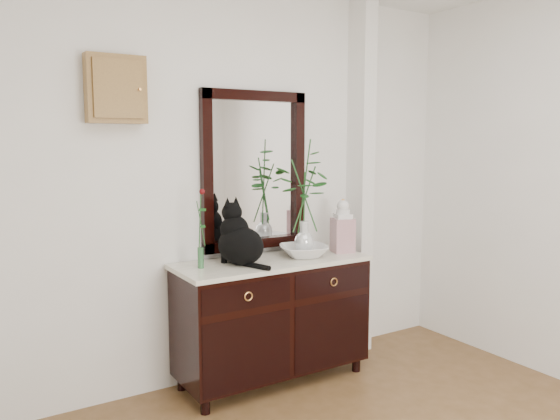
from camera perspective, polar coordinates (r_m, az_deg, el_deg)
wall_back at (r=3.79m, az=-4.08°, el=2.72°), size 3.60×0.04×2.70m
pilaster at (r=4.28m, az=8.38°, el=3.17°), size 0.12×0.20×2.70m
sideboard at (r=3.79m, az=-0.81°, el=-10.78°), size 1.33×0.52×0.82m
wall_mirror at (r=3.82m, az=-2.67°, el=4.11°), size 0.80×0.06×1.10m
key_cabinet at (r=3.44m, az=-16.77°, el=11.99°), size 0.35×0.10×0.40m
cat at (r=3.53m, az=-4.14°, el=-2.42°), size 0.38×0.43×0.41m
lotus_bowl at (r=3.79m, az=2.52°, el=-4.30°), size 0.42×0.42×0.08m
vase_branches at (r=3.73m, az=2.55°, el=1.43°), size 0.44×0.44×0.80m
bud_vase_rose at (r=3.44m, az=-8.34°, el=-1.88°), size 0.07×0.07×0.51m
ginger_jar at (r=3.95m, az=6.57°, el=-1.59°), size 0.18×0.18×0.39m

